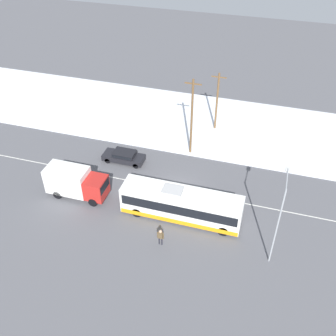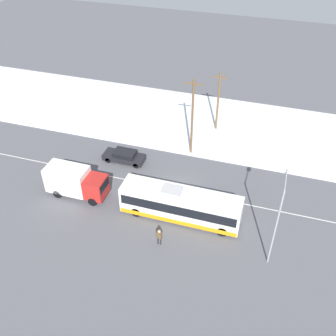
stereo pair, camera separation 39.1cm
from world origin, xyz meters
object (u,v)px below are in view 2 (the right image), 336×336
at_px(pedestrian_at_stop, 159,236).
at_px(streetlamp, 278,214).
at_px(utility_pole_snowlot, 218,101).
at_px(city_bus, 181,205).
at_px(utility_pole_roadside, 192,117).
at_px(sedan_car, 124,156).
at_px(box_truck, 75,181).

relative_size(pedestrian_at_stop, streetlamp, 0.22).
bearing_deg(utility_pole_snowlot, streetlamp, -65.37).
relative_size(city_bus, utility_pole_snowlot, 1.50).
height_order(streetlamp, utility_pole_snowlot, streetlamp).
bearing_deg(utility_pole_roadside, pedestrian_at_stop, -86.39).
relative_size(sedan_car, utility_pole_snowlot, 0.62).
distance_m(streetlamp, utility_pole_snowlot, 20.48).
height_order(utility_pole_roadside, utility_pole_snowlot, utility_pole_roadside).
relative_size(box_truck, sedan_car, 1.31).
xyz_separation_m(box_truck, streetlamp, (19.34, -2.30, 3.35)).
bearing_deg(pedestrian_at_stop, sedan_car, 126.16).
distance_m(pedestrian_at_stop, utility_pole_snowlot, 20.30).
bearing_deg(city_bus, utility_pole_roadside, 99.40).
relative_size(pedestrian_at_stop, utility_pole_snowlot, 0.23).
bearing_deg(streetlamp, city_bus, 164.75).
xyz_separation_m(city_bus, streetlamp, (8.49, -2.32, 3.49)).
relative_size(sedan_car, utility_pole_roadside, 0.50).
relative_size(city_bus, pedestrian_at_stop, 6.44).
xyz_separation_m(sedan_car, streetlamp, (16.90, -8.89, 4.33)).
xyz_separation_m(sedan_car, utility_pole_snowlot, (8.38, 9.70, 3.20)).
distance_m(sedan_car, pedestrian_at_stop, 12.86).
bearing_deg(box_truck, sedan_car, 69.66).
height_order(box_truck, streetlamp, streetlamp).
relative_size(box_truck, streetlamp, 0.76).
bearing_deg(city_bus, sedan_car, 141.97).
relative_size(city_bus, streetlamp, 1.40).
xyz_separation_m(box_truck, utility_pole_snowlot, (10.82, 16.29, 2.23)).
xyz_separation_m(city_bus, utility_pole_roadside, (-1.71, 10.35, 3.22)).
bearing_deg(pedestrian_at_stop, city_bus, 77.85).
relative_size(sedan_car, streetlamp, 0.58).
height_order(sedan_car, streetlamp, streetlamp).
distance_m(sedan_car, utility_pole_snowlot, 13.21).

